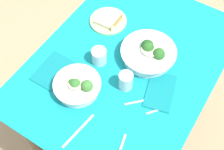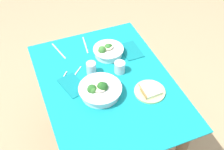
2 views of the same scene
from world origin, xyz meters
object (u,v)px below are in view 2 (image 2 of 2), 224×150
Objects in this scene: water_glass_side at (91,68)px; fork_by_near_bowl at (63,78)px; fork_by_far_bowl at (77,72)px; table_knife_left at (85,45)px; table_knife_right at (59,51)px; napkin_folded_lower at (131,51)px; napkin_folded_upper at (73,85)px; water_glass_center at (120,67)px; broccoli_bowl_near at (100,90)px; bread_side_plate at (150,91)px; broccoli_bowl_far at (108,51)px.

fork_by_near_bowl is (-0.03, -0.19, -0.04)m from water_glass_side.
table_knife_left is (-0.25, 0.14, -0.00)m from fork_by_far_bowl.
napkin_folded_lower reaches higher than table_knife_right.
table_knife_right is 1.05× the size of napkin_folded_lower.
table_knife_left is 0.95× the size of napkin_folded_upper.
table_knife_left is at bearing -160.12° from water_glass_center.
napkin_folded_upper is at bearing 62.12° from fork_by_near_bowl.
table_knife_right is at bearing -164.85° from broccoli_bowl_near.
broccoli_bowl_near is at bearing 179.68° from table_knife_left.
broccoli_bowl_near is 1.37× the size of bread_side_plate.
napkin_folded_upper is (0.20, -0.32, -0.03)m from broccoli_bowl_far.
napkin_folded_lower is (-0.41, 0.06, -0.01)m from bread_side_plate.
broccoli_bowl_near is 3.40× the size of water_glass_center.
fork_by_far_bowl is (-0.04, -0.09, -0.04)m from water_glass_side.
broccoli_bowl_near is 1.34× the size of napkin_folded_upper.
water_glass_side is at bearing 176.66° from broccoli_bowl_near.
fork_by_far_bowl is 0.89× the size of fork_by_near_bowl.
table_knife_right is at bearing -151.06° from fork_by_near_bowl.
water_glass_center is 0.88× the size of water_glass_side.
water_glass_center is (-0.24, -0.10, 0.03)m from bread_side_plate.
fork_by_far_bowl is at bearing 157.77° from table_knife_left.
napkin_folded_upper reaches higher than table_knife_left.
napkin_folded_upper is at bearing -13.90° from table_knife_right.
table_knife_left is 0.95× the size of table_knife_right.
fork_by_far_bowl is at bearing -109.90° from water_glass_center.
fork_by_near_bowl is 0.28m from table_knife_right.
broccoli_bowl_far is 1.12× the size of napkin_folded_lower.
broccoli_bowl_far is 1.07× the size of napkin_folded_upper.
broccoli_bowl_far reaches higher than water_glass_side.
broccoli_bowl_far is at bearing -137.17° from table_knife_left.
broccoli_bowl_far is 0.19m from water_glass_center.
water_glass_side is 0.47× the size of table_knife_left.
table_knife_left is 0.99× the size of napkin_folded_lower.
fork_by_far_bowl is (0.09, -0.26, -0.03)m from broccoli_bowl_far.
broccoli_bowl_far reaches higher than fork_by_near_bowl.
broccoli_bowl_near reaches higher than fork_by_near_bowl.
water_glass_side reaches higher than napkin_folded_lower.
bread_side_plate is 0.98× the size of napkin_folded_upper.
fork_by_near_bowl is at bearing -22.18° from table_knife_right.
napkin_folded_upper is (-0.14, -0.14, -0.04)m from broccoli_bowl_near.
water_glass_center reaches higher than bread_side_plate.
fork_by_far_bowl and fork_by_near_bowl have the same top height.
broccoli_bowl_far reaches higher than fork_by_far_bowl.
bread_side_plate is (0.43, 0.11, -0.02)m from broccoli_bowl_far.
table_knife_left is at bearing 172.52° from broccoli_bowl_near.
napkin_folded_upper reaches higher than table_knife_right.
table_knife_right is 1.01× the size of napkin_folded_upper.
napkin_folded_upper is (-0.24, -0.43, -0.01)m from bread_side_plate.
fork_by_far_bowl is 0.42× the size of napkin_folded_upper.
fork_by_far_bowl is (-0.24, -0.08, -0.04)m from broccoli_bowl_near.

